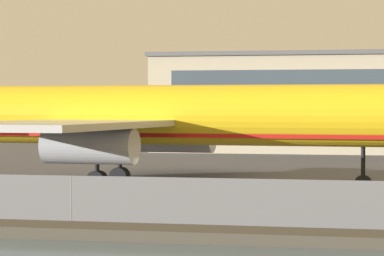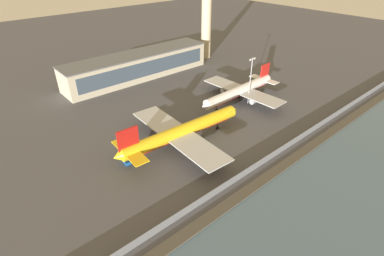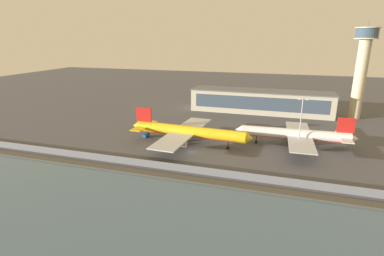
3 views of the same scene
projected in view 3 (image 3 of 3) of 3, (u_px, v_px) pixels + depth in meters
name	position (u px, v px, depth m)	size (l,w,h in m)	color
ground_plane	(191.00, 152.00, 103.76)	(500.00, 500.00, 0.00)	#4C4C51
shoreline_seawall	(170.00, 176.00, 84.95)	(320.00, 3.00, 0.50)	#474238
perimeter_fence	(175.00, 167.00, 88.80)	(280.00, 0.10, 2.34)	slate
cargo_jet_yellow	(187.00, 132.00, 110.23)	(47.21, 40.92, 12.63)	yellow
passenger_jet_white_red	(296.00, 135.00, 107.68)	(42.40, 36.43, 11.98)	white
baggage_tug	(146.00, 135.00, 119.27)	(1.91, 3.34, 1.80)	#19519E
ops_van	(302.00, 136.00, 116.42)	(3.36, 5.56, 2.48)	#1E2328
control_tower	(362.00, 66.00, 140.02)	(10.65, 10.65, 45.00)	#C6B793
terminal_building	(260.00, 101.00, 157.29)	(72.54, 14.87, 11.75)	#BCB299
apron_light_mast_apron_west	(301.00, 121.00, 102.36)	(3.20, 0.40, 18.82)	#A8A8AD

